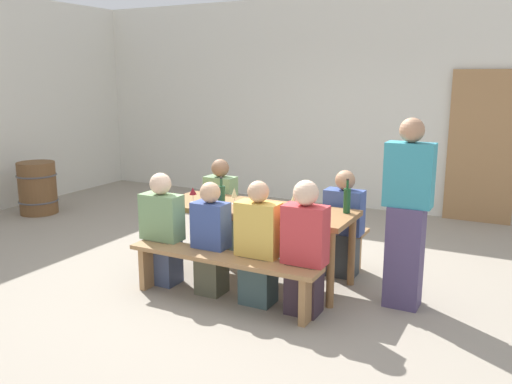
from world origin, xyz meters
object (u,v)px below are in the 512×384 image
object	(u,v)px
wine_glass_4	(234,193)
seated_guest_near_3	(305,251)
bench_far	(284,229)
tasting_table	(256,215)
seated_guest_near_1	(211,241)
wine_bottle_0	(347,200)
seated_guest_near_0	(162,232)
bench_near	(222,266)
wine_glass_2	(209,193)
wine_bottle_2	(309,200)
wine_glass_0	(193,192)
wine_glass_1	(210,187)
seated_guest_far_1	(343,227)
seated_guest_far_0	(221,209)
wine_barrel	(38,188)
wooden_door	(482,147)
wine_glass_3	(293,199)
standing_host	(407,217)
wine_bottle_1	(221,197)
seated_guest_near_2	(258,247)

from	to	relation	value
wine_glass_4	seated_guest_near_3	xyz separation A→B (m)	(0.99, -0.52, -0.30)
bench_far	tasting_table	bearing A→B (deg)	-90.00
bench_far	seated_guest_near_1	distance (m)	1.20
wine_bottle_0	seated_guest_near_0	xyz separation A→B (m)	(-1.63, -0.69, -0.35)
bench_near	wine_glass_4	size ratio (longest dim) A/B	11.02
wine_glass_2	wine_bottle_2	bearing A→B (deg)	8.57
bench_far	wine_glass_0	size ratio (longest dim) A/B	11.90
bench_near	seated_guest_near_0	distance (m)	0.80
wine_glass_1	seated_guest_near_1	bearing A→B (deg)	-57.37
wine_glass_0	seated_guest_far_1	xyz separation A→B (m)	(1.39, 0.63, -0.34)
wine_glass_0	seated_guest_far_0	world-z (taller)	seated_guest_far_0
wine_barrel	wooden_door	bearing A→B (deg)	23.44
wine_glass_4	seated_guest_far_1	bearing A→B (deg)	26.73
wine_glass_1	bench_near	bearing A→B (deg)	-51.79
bench_far	seated_guest_near_1	size ratio (longest dim) A/B	1.73
wine_glass_3	standing_host	world-z (taller)	standing_host
tasting_table	wine_glass_4	world-z (taller)	wine_glass_4
wine_glass_2	tasting_table	bearing A→B (deg)	12.45
tasting_table	seated_guest_far_1	world-z (taller)	seated_guest_far_1
bench_near	wine_bottle_2	bearing A→B (deg)	52.68
seated_guest_near_1	wine_barrel	bearing A→B (deg)	70.72
wooden_door	seated_guest_near_3	bearing A→B (deg)	-104.37
bench_far	wine_bottle_1	distance (m)	1.09
wine_glass_1	seated_guest_near_0	world-z (taller)	seated_guest_near_0
wine_bottle_0	seated_guest_far_0	world-z (taller)	seated_guest_far_0
wooden_door	seated_guest_near_2	world-z (taller)	wooden_door
tasting_table	wine_bottle_2	world-z (taller)	wine_bottle_2
wine_glass_3	wine_bottle_0	bearing A→B (deg)	20.56
wine_bottle_0	wine_glass_0	bearing A→B (deg)	-168.52
tasting_table	wine_glass_2	bearing A→B (deg)	-167.55
seated_guest_near_0	seated_guest_far_0	xyz separation A→B (m)	(0.05, 1.02, 0.01)
wine_bottle_1	wine_bottle_2	world-z (taller)	wine_bottle_1
wine_barrel	seated_guest_near_2	bearing A→B (deg)	-17.25
wine_bottle_2	seated_guest_far_1	size ratio (longest dim) A/B	0.27
seated_guest_near_0	wine_glass_2	bearing A→B (deg)	-35.66
seated_guest_near_1	wine_glass_0	bearing A→B (deg)	49.62
bench_near	seated_guest_near_1	bearing A→B (deg)	143.92
wooden_door	seated_guest_near_0	distance (m)	4.66
seated_guest_near_0	wine_barrel	world-z (taller)	seated_guest_near_0
seated_guest_near_0	seated_guest_far_0	size ratio (longest dim) A/B	1.00
bench_near	wine_glass_0	bearing A→B (deg)	140.91
wine_bottle_0	seated_guest_far_0	distance (m)	1.65
bench_near	wine_bottle_0	distance (m)	1.32
tasting_table	wine_glass_0	distance (m)	0.70
seated_guest_near_0	standing_host	distance (m)	2.30
wine_glass_4	wine_barrel	xyz separation A→B (m)	(-3.86, 0.84, -0.48)
bench_far	wine_barrel	bearing A→B (deg)	177.25
wooden_door	wine_glass_2	distance (m)	4.14
wine_glass_1	wine_glass_2	size ratio (longest dim) A/B	1.07
wine_bottle_2	wine_glass_4	distance (m)	0.79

